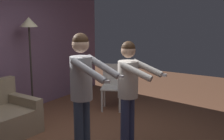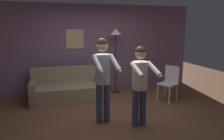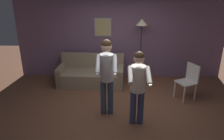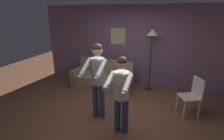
{
  "view_description": "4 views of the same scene",
  "coord_description": "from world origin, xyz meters",
  "px_view_note": "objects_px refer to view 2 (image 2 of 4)",
  "views": [
    {
      "loc": [
        -3.58,
        -2.58,
        2.06
      ],
      "look_at": [
        0.06,
        -0.3,
        1.21
      ],
      "focal_mm": 50.0,
      "sensor_mm": 36.0,
      "label": 1
    },
    {
      "loc": [
        -1.45,
        -4.16,
        1.99
      ],
      "look_at": [
        -0.15,
        -0.11,
        1.12
      ],
      "focal_mm": 35.0,
      "sensor_mm": 36.0,
      "label": 2
    },
    {
      "loc": [
        -0.11,
        -4.43,
        2.76
      ],
      "look_at": [
        -0.21,
        -0.17,
        1.12
      ],
      "focal_mm": 35.0,
      "sensor_mm": 36.0,
      "label": 3
    },
    {
      "loc": [
        1.11,
        -3.38,
        2.36
      ],
      "look_at": [
        0.07,
        -0.25,
        1.27
      ],
      "focal_mm": 28.0,
      "sensor_mm": 36.0,
      "label": 4
    }
  ],
  "objects_px": {
    "couch": "(68,90)",
    "torchiere_lamp": "(116,39)",
    "person_standing_left": "(103,73)",
    "person_standing_right": "(140,80)",
    "dining_chair_distant": "(170,81)"
  },
  "relations": [
    {
      "from": "person_standing_right",
      "to": "torchiere_lamp",
      "type": "bearing_deg",
      "value": 83.12
    },
    {
      "from": "couch",
      "to": "dining_chair_distant",
      "type": "xyz_separation_m",
      "value": [
        2.6,
        -0.83,
        0.25
      ]
    },
    {
      "from": "torchiere_lamp",
      "to": "person_standing_left",
      "type": "distance_m",
      "value": 2.22
    },
    {
      "from": "couch",
      "to": "torchiere_lamp",
      "type": "bearing_deg",
      "value": 11.92
    },
    {
      "from": "person_standing_left",
      "to": "person_standing_right",
      "type": "relative_size",
      "value": 1.09
    },
    {
      "from": "torchiere_lamp",
      "to": "dining_chair_distant",
      "type": "bearing_deg",
      "value": -45.03
    },
    {
      "from": "person_standing_left",
      "to": "torchiere_lamp",
      "type": "bearing_deg",
      "value": 64.65
    },
    {
      "from": "torchiere_lamp",
      "to": "couch",
      "type": "bearing_deg",
      "value": -168.08
    },
    {
      "from": "couch",
      "to": "person_standing_right",
      "type": "relative_size",
      "value": 1.21
    },
    {
      "from": "person_standing_left",
      "to": "person_standing_right",
      "type": "height_order",
      "value": "person_standing_left"
    },
    {
      "from": "couch",
      "to": "torchiere_lamp",
      "type": "distance_m",
      "value": 1.99
    },
    {
      "from": "person_standing_left",
      "to": "dining_chair_distant",
      "type": "distance_m",
      "value": 2.28
    },
    {
      "from": "person_standing_right",
      "to": "couch",
      "type": "bearing_deg",
      "value": 120.53
    },
    {
      "from": "person_standing_left",
      "to": "dining_chair_distant",
      "type": "xyz_separation_m",
      "value": [
        2.07,
        0.81,
        -0.54
      ]
    },
    {
      "from": "person_standing_left",
      "to": "couch",
      "type": "bearing_deg",
      "value": 108.11
    }
  ]
}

